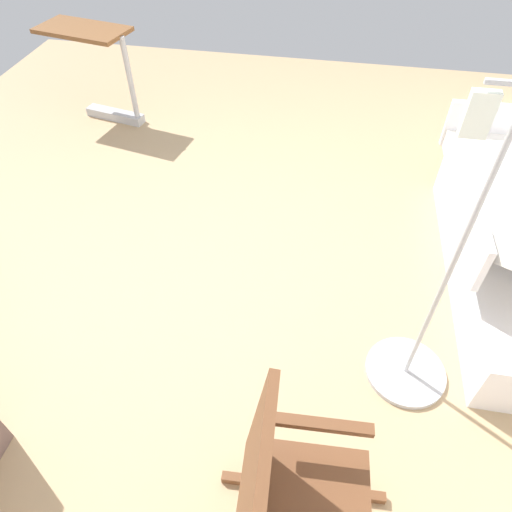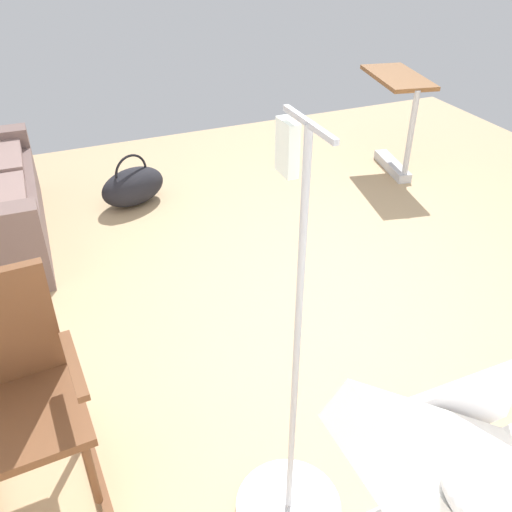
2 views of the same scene
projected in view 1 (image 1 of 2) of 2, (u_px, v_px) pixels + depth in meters
ground_plane at (245, 244)px, 3.32m from camera, size 6.56×6.56×0.00m
rocking_chair at (288, 503)px, 1.66m from camera, size 0.79×0.53×1.05m
overbed_table at (98, 64)px, 4.20m from camera, size 0.87×0.55×0.84m
iv_pole at (414, 348)px, 2.41m from camera, size 0.44×0.44×1.69m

